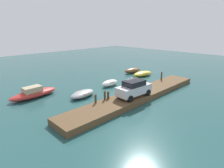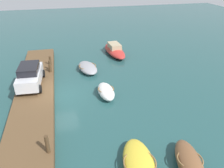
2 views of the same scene
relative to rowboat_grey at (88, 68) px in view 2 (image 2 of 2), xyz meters
The scene contains 12 objects.
ground_plane 5.06m from the rowboat_grey, 33.81° to the right, with size 84.00×84.00×0.00m, color #234C4C.
dock_platform 6.26m from the rowboat_grey, 47.96° to the right, with size 19.93×2.83×0.59m, color brown.
rowboat_grey is the anchor object (origin of this frame).
dinghy_white 5.06m from the rowboat_grey, ahead, with size 2.71×1.30×0.80m.
rowboat_brown 13.33m from the rowboat_grey, 14.61° to the left, with size 3.34×1.92×0.83m.
rowboat_yellow 12.48m from the rowboat_grey, ahead, with size 3.86×2.06×0.73m.
motorboat_red 5.41m from the rowboat_grey, 136.97° to the left, with size 5.41×2.12×1.25m.
mooring_post_west 3.68m from the rowboat_grey, 106.11° to the right, with size 0.20×0.20×0.86m, color #47331E.
mooring_post_mid_west 3.55m from the rowboat_grey, 86.95° to the right, with size 0.20×0.20×0.90m, color #47331E.
mooring_post_mid_east 3.59m from the rowboat_grey, 79.40° to the right, with size 0.23×0.23×0.74m, color #47331E.
mooring_post_east 11.32m from the rowboat_grey, 17.96° to the right, with size 0.20×0.20×1.08m, color #47331E.
parked_car 5.84m from the rowboat_grey, 59.29° to the right, with size 3.99×2.01×1.73m.
Camera 2 is at (15.37, 0.60, 9.06)m, focal length 35.06 mm.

